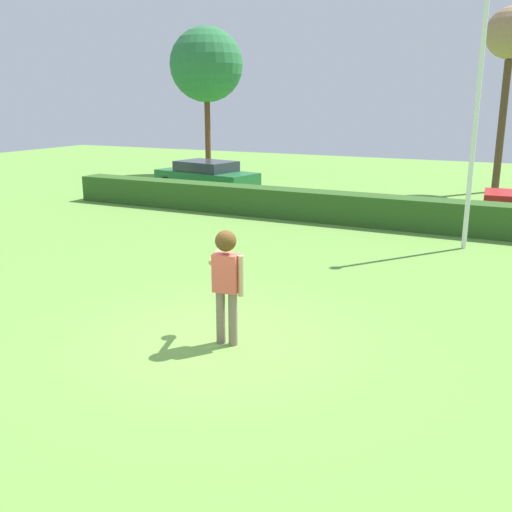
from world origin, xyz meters
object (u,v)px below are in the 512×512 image
object	(u,v)px
person	(226,274)
frisbee	(224,239)
lamppost	(477,110)
birch_tree	(206,65)
parked_car_green	(206,175)
bare_elm_tree	(511,38)

from	to	relation	value
person	frisbee	xyz separation A→B (m)	(-0.36, 0.56, 0.38)
lamppost	birch_tree	xyz separation A→B (m)	(-13.34, 9.90, 1.81)
parked_car_green	birch_tree	size ratio (longest dim) A/B	0.64
lamppost	bare_elm_tree	world-z (taller)	bare_elm_tree
frisbee	birch_tree	world-z (taller)	birch_tree
birch_tree	bare_elm_tree	xyz separation A→B (m)	(13.22, 0.43, 0.68)
birch_tree	frisbee	bearing A→B (deg)	-58.44
parked_car_green	birch_tree	distance (m)	7.26
frisbee	parked_car_green	size ratio (longest dim) A/B	0.05
person	lamppost	world-z (taller)	lamppost
lamppost	birch_tree	distance (m)	16.71
person	parked_car_green	distance (m)	15.09
frisbee	lamppost	xyz separation A→B (m)	(2.81, 7.25, 1.88)
person	frisbee	world-z (taller)	person
frisbee	lamppost	size ratio (longest dim) A/B	0.04
parked_car_green	bare_elm_tree	bearing A→B (deg)	27.38
parked_car_green	birch_tree	xyz separation A→B (m)	(-2.85, 4.93, 4.49)
bare_elm_tree	parked_car_green	bearing A→B (deg)	-152.62
birch_tree	bare_elm_tree	world-z (taller)	bare_elm_tree
lamppost	parked_car_green	distance (m)	11.91
parked_car_green	bare_elm_tree	distance (m)	12.77
person	lamppost	size ratio (longest dim) A/B	0.29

